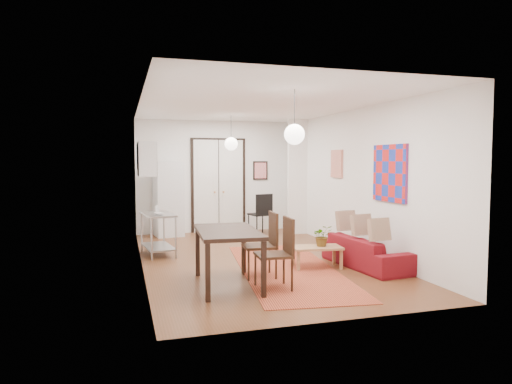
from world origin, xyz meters
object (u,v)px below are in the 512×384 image
object	(u,v)px
dining_table	(228,236)
dining_chair_far	(271,246)
sofa	(366,252)
fridge	(168,199)
coffee_table	(317,249)
dining_chair_near	(258,239)
kitchen_counter	(158,229)
black_side_chair	(259,210)

from	to	relation	value
dining_table	dining_chair_far	xyz separation A→B (m)	(0.60, -0.24, -0.14)
sofa	fridge	distance (m)	5.30
coffee_table	dining_chair_near	size ratio (longest dim) A/B	0.87
coffee_table	dining_table	world-z (taller)	dining_table
dining_chair_near	dining_chair_far	bearing A→B (deg)	3.69
kitchen_counter	dining_chair_near	bearing A→B (deg)	-64.29
sofa	coffee_table	size ratio (longest dim) A/B	2.04
coffee_table	dining_table	xyz separation A→B (m)	(-1.74, -0.67, 0.42)
dining_chair_near	dining_table	bearing A→B (deg)	-49.05
dining_chair_far	black_side_chair	size ratio (longest dim) A/B	1.01
coffee_table	dining_chair_near	distance (m)	1.20
black_side_chair	fridge	bearing A→B (deg)	-21.85
kitchen_counter	dining_chair_near	distance (m)	2.57
coffee_table	sofa	bearing A→B (deg)	-11.07
kitchen_counter	dining_table	bearing A→B (deg)	-80.35
dining_chair_far	coffee_table	bearing A→B (deg)	132.43
dining_chair_near	kitchen_counter	bearing A→B (deg)	-142.60
dining_chair_near	black_side_chair	world-z (taller)	dining_chair_near
sofa	dining_table	world-z (taller)	dining_table
black_side_chair	kitchen_counter	bearing A→B (deg)	21.89
fridge	coffee_table	bearing A→B (deg)	-70.66
dining_table	dining_chair_near	bearing A→B (deg)	37.26
fridge	dining_chair_near	distance (m)	4.49
fridge	dining_chair_near	bearing A→B (deg)	-85.07
coffee_table	black_side_chair	size ratio (longest dim) A/B	0.87
fridge	dining_chair_far	world-z (taller)	fridge
coffee_table	dining_chair_near	bearing A→B (deg)	-169.23
kitchen_counter	dining_table	world-z (taller)	dining_table
black_side_chair	dining_table	bearing A→B (deg)	53.93
kitchen_counter	dining_chair_near	xyz separation A→B (m)	(1.42, -2.13, 0.09)
sofa	fridge	bearing A→B (deg)	29.11
dining_chair_near	black_side_chair	distance (m)	4.24
coffee_table	black_side_chair	distance (m)	3.85
sofa	dining_chair_far	bearing A→B (deg)	104.66
dining_table	dining_chair_near	world-z (taller)	dining_chair_near
sofa	fridge	xyz separation A→B (m)	(-3.01, 4.32, 0.65)
sofa	coffee_table	world-z (taller)	sofa
fridge	dining_table	size ratio (longest dim) A/B	1.17
kitchen_counter	dining_chair_far	size ratio (longest dim) A/B	1.10
kitchen_counter	coffee_table	bearing A→B (deg)	-44.75
sofa	dining_table	xyz separation A→B (m)	(-2.61, -0.50, 0.48)
fridge	black_side_chair	bearing A→B (deg)	-15.94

